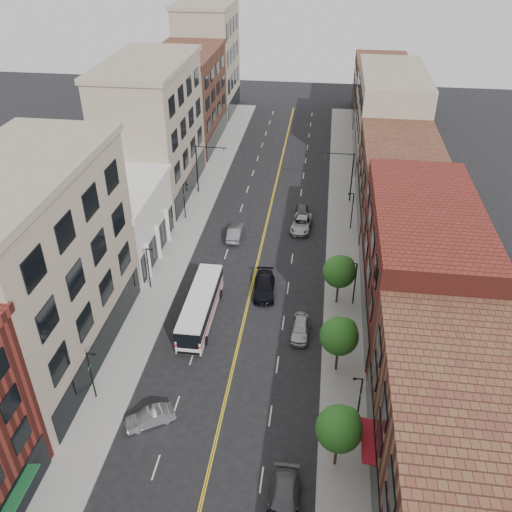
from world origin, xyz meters
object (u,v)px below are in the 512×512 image
at_px(car_angle_b, 150,417).
at_px(car_lane_b, 301,224).
at_px(car_lane_c, 302,212).
at_px(car_parked_far, 300,328).
at_px(car_parked_mid, 284,501).
at_px(city_bus, 201,305).
at_px(car_lane_behind, 235,232).
at_px(car_lane_a, 264,286).

xyz_separation_m(car_angle_b, car_lane_b, (10.24, 33.34, 0.09)).
xyz_separation_m(car_angle_b, car_lane_c, (10.11, 36.63, 0.06)).
height_order(car_angle_b, car_parked_far, car_parked_far).
bearing_deg(car_lane_c, car_parked_far, -88.91).
bearing_deg(car_parked_mid, car_lane_c, 91.88).
height_order(city_bus, car_lane_behind, city_bus).
height_order(car_angle_b, car_parked_mid, car_parked_mid).
height_order(city_bus, car_lane_a, city_bus).
distance_m(city_bus, car_angle_b, 13.72).
distance_m(car_parked_mid, car_lane_a, 25.24).
distance_m(car_angle_b, car_parked_far, 16.94).
bearing_deg(car_lane_b, car_angle_b, -102.20).
distance_m(car_lane_behind, car_lane_b, 8.83).
distance_m(car_angle_b, car_lane_c, 38.00).
bearing_deg(car_lane_c, city_bus, -113.02).
height_order(car_parked_mid, car_parked_far, car_parked_mid).
height_order(car_lane_a, car_lane_c, car_lane_a).
bearing_deg(car_parked_mid, car_lane_a, 99.95).
relative_size(city_bus, car_lane_c, 2.68).
xyz_separation_m(car_angle_b, car_lane_a, (7.10, 18.89, 0.13)).
xyz_separation_m(car_angle_b, car_parked_far, (11.40, 12.53, 0.09)).
bearing_deg(car_parked_mid, car_parked_far, 90.14).
relative_size(car_parked_far, car_lane_behind, 0.93).
height_order(city_bus, car_angle_b, city_bus).
xyz_separation_m(car_parked_mid, car_parked_far, (0.00, 18.51, -0.02)).
height_order(car_parked_mid, car_lane_c, car_parked_mid).
xyz_separation_m(car_lane_a, car_lane_b, (3.14, 14.46, -0.04)).
distance_m(car_parked_far, car_lane_c, 24.14).
relative_size(car_angle_b, car_lane_a, 0.74).
xyz_separation_m(car_angle_b, car_lane_behind, (2.08, 29.96, 0.13)).
height_order(car_parked_mid, car_lane_b, car_parked_mid).
relative_size(car_parked_mid, car_lane_b, 0.98).
relative_size(car_angle_b, car_lane_behind, 0.84).
distance_m(car_parked_mid, car_lane_b, 39.35).
height_order(car_parked_mid, car_lane_a, car_lane_a).
xyz_separation_m(car_lane_b, car_lane_c, (-0.13, 3.29, -0.03)).
relative_size(car_angle_b, car_parked_far, 0.91).
distance_m(car_lane_b, car_lane_c, 3.29).
distance_m(city_bus, car_lane_c, 24.67).
height_order(city_bus, car_lane_c, city_bus).
bearing_deg(car_lane_c, car_lane_b, -89.68).
bearing_deg(car_lane_behind, car_lane_c, -141.16).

